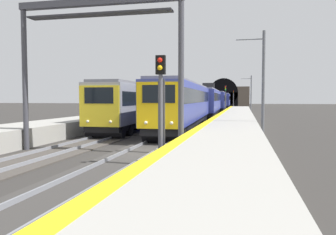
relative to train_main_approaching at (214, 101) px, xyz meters
name	(u,v)px	position (x,y,z in m)	size (l,w,h in m)	color
ground_plane	(142,153)	(-42.91, 0.00, -2.37)	(320.00, 320.00, 0.00)	#302D2B
platform_right	(224,145)	(-42.91, -4.13, -1.82)	(112.00, 3.72, 1.10)	#9E9B93
platform_right_edge_strip	(191,133)	(-42.91, -2.52, -1.26)	(112.00, 0.50, 0.01)	yellow
track_main_line	(142,152)	(-42.91, 0.00, -2.33)	(160.00, 2.94, 0.21)	#383533
track_adjacent_line	(64,149)	(-42.91, 4.37, -2.33)	(160.00, 3.07, 0.21)	#423D38
train_main_approaching	(214,101)	(0.00, 0.00, 0.00)	(81.38, 3.31, 4.99)	navy
train_adjacent_platform	(163,102)	(-20.02, 4.37, -0.05)	(37.69, 3.23, 4.95)	gray
railway_signal_near	(161,101)	(-46.09, -1.79, 0.29)	(0.39, 0.38, 4.48)	#4C4C54
railway_signal_mid	(225,97)	(2.26, -1.79, 0.72)	(0.39, 0.38, 5.08)	#4C4C54
railway_signal_far	(233,97)	(49.91, -1.79, 0.70)	(0.39, 0.38, 5.24)	#4C4C54
overhead_signal_gantry	(98,38)	(-43.18, 2.18, 3.47)	(0.70, 8.79, 7.79)	#3F3F47
tunnel_portal	(224,96)	(65.00, 2.18, 1.19)	(2.12, 18.35, 10.28)	#51473D
catenary_mast_near	(251,94)	(7.94, -6.36, 1.33)	(0.22, 2.09, 7.18)	#595B60
catenary_mast_far	(263,82)	(-33.70, -6.36, 1.57)	(0.22, 2.09, 7.66)	#595B60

